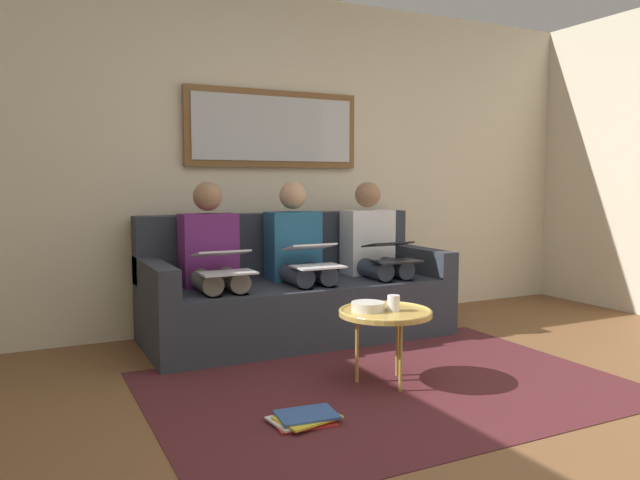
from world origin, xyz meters
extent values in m
cube|color=brown|center=(0.00, 0.00, -0.05)|extent=(6.00, 5.20, 0.10)
cube|color=beige|center=(0.00, -2.60, 1.30)|extent=(6.00, 0.12, 2.60)
cube|color=#4C1E23|center=(0.00, -0.85, 0.00)|extent=(2.60, 1.80, 0.01)
cube|color=#2D333D|center=(0.00, -2.05, 0.21)|extent=(2.20, 0.90, 0.42)
cube|color=#2D333D|center=(0.00, -2.40, 0.66)|extent=(2.20, 0.20, 0.48)
cube|color=#2D333D|center=(-1.03, -2.05, 0.52)|extent=(0.14, 0.90, 0.20)
cube|color=#2D333D|center=(1.03, -2.05, 0.52)|extent=(0.14, 0.90, 0.20)
cube|color=brown|center=(0.00, -2.51, 1.55)|extent=(1.42, 0.04, 0.59)
cube|color=#B2B7BC|center=(0.00, -2.48, 1.55)|extent=(1.32, 0.01, 0.49)
cylinder|color=tan|center=(-0.01, -0.90, 0.40)|extent=(0.52, 0.52, 0.03)
torus|color=tan|center=(-0.01, -0.90, 0.42)|extent=(0.52, 0.52, 0.02)
cylinder|color=#B28E42|center=(-0.01, -0.74, 0.20)|extent=(0.02, 0.02, 0.39)
cylinder|color=#B28E42|center=(-0.15, -0.98, 0.20)|extent=(0.02, 0.02, 0.39)
cylinder|color=#B28E42|center=(0.12, -0.98, 0.20)|extent=(0.02, 0.02, 0.39)
cylinder|color=silver|center=(-0.05, -0.88, 0.46)|extent=(0.07, 0.07, 0.09)
cylinder|color=beige|center=(0.07, -0.95, 0.44)|extent=(0.19, 0.19, 0.05)
cube|color=silver|center=(-0.64, -2.15, 0.67)|extent=(0.38, 0.22, 0.50)
sphere|color=#997051|center=(-0.64, -2.15, 1.04)|extent=(0.20, 0.20, 0.20)
cylinder|color=#384256|center=(-0.73, -1.94, 0.49)|extent=(0.14, 0.42, 0.14)
cylinder|color=#384256|center=(-0.55, -1.94, 0.49)|extent=(0.14, 0.42, 0.14)
cylinder|color=#384256|center=(-0.73, -1.73, 0.21)|extent=(0.11, 0.11, 0.42)
cylinder|color=#384256|center=(-0.55, -1.73, 0.21)|extent=(0.11, 0.11, 0.42)
cube|color=black|center=(-0.64, -1.73, 0.57)|extent=(0.33, 0.21, 0.01)
cube|color=black|center=(-0.64, -1.86, 0.68)|extent=(0.33, 0.21, 0.05)
cube|color=#A5C6EA|center=(-0.64, -1.85, 0.68)|extent=(0.30, 0.19, 0.04)
cube|color=#235B84|center=(0.00, -2.15, 0.67)|extent=(0.38, 0.22, 0.50)
sphere|color=tan|center=(0.00, -2.15, 1.04)|extent=(0.20, 0.20, 0.20)
cylinder|color=#384256|center=(-0.09, -1.94, 0.49)|extent=(0.14, 0.42, 0.14)
cylinder|color=#384256|center=(0.09, -1.94, 0.49)|extent=(0.14, 0.42, 0.14)
cylinder|color=#384256|center=(-0.09, -1.73, 0.21)|extent=(0.11, 0.11, 0.42)
cylinder|color=#384256|center=(0.09, -1.73, 0.21)|extent=(0.11, 0.11, 0.42)
cube|color=white|center=(0.00, -1.73, 0.57)|extent=(0.33, 0.23, 0.01)
cube|color=white|center=(0.00, -1.87, 0.69)|extent=(0.33, 0.23, 0.06)
cube|color=#A5C6EA|center=(0.00, -1.87, 0.69)|extent=(0.30, 0.20, 0.05)
cube|color=#66236B|center=(0.64, -2.15, 0.67)|extent=(0.38, 0.22, 0.50)
sphere|color=#997051|center=(0.64, -2.15, 1.04)|extent=(0.20, 0.20, 0.20)
cylinder|color=gray|center=(0.55, -1.94, 0.49)|extent=(0.14, 0.42, 0.14)
cylinder|color=gray|center=(0.73, -1.94, 0.49)|extent=(0.14, 0.42, 0.14)
cylinder|color=gray|center=(0.55, -1.73, 0.21)|extent=(0.11, 0.11, 0.42)
cylinder|color=gray|center=(0.73, -1.73, 0.21)|extent=(0.11, 0.11, 0.42)
cube|color=silver|center=(0.64, -1.73, 0.57)|extent=(0.35, 0.21, 0.01)
cube|color=silver|center=(0.64, -1.86, 0.68)|extent=(0.35, 0.21, 0.06)
cube|color=#A5C6EA|center=(0.64, -1.86, 0.68)|extent=(0.31, 0.19, 0.04)
cube|color=red|center=(0.64, -0.58, 0.01)|extent=(0.30, 0.23, 0.01)
cube|color=white|center=(0.65, -0.60, 0.02)|extent=(0.30, 0.23, 0.01)
cube|color=yellow|center=(0.63, -0.57, 0.03)|extent=(0.31, 0.25, 0.01)
cube|color=#33569E|center=(0.62, -0.58, 0.04)|extent=(0.30, 0.23, 0.01)
camera|label=1|loc=(1.81, 1.94, 1.14)|focal=34.18mm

